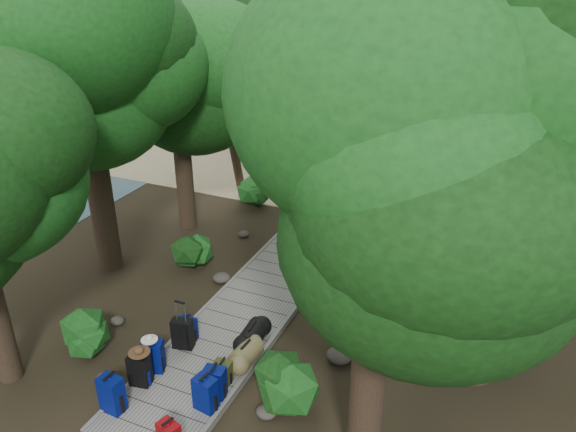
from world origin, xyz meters
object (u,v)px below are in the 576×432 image
at_px(suitcase_on_boardwalk, 183,334).
at_px(sun_lounger, 458,170).
at_px(backpack_left_b, 140,368).
at_px(backpack_left_d, 187,328).
at_px(duffel_right_black, 253,335).
at_px(kayak, 295,146).
at_px(duffel_right_khaki, 246,354).
at_px(backpack_right_c, 215,381).
at_px(lone_suitcase_on_sand, 368,175).
at_px(backpack_right_d, 223,371).
at_px(backpack_left_a, 111,392).
at_px(backpack_left_c, 153,354).
at_px(backpack_right_b, 205,392).

distance_m(suitcase_on_boardwalk, sun_lounger, 12.85).
xyz_separation_m(backpack_left_b, backpack_left_d, (0.08, 1.50, -0.08)).
distance_m(duffel_right_black, kayak, 12.98).
xyz_separation_m(backpack_left_b, duffel_right_khaki, (1.57, 1.32, -0.14)).
bearing_deg(backpack_left_b, duffel_right_black, 42.75).
bearing_deg(suitcase_on_boardwalk, duffel_right_khaki, -9.17).
height_order(backpack_right_c, lone_suitcase_on_sand, backpack_right_c).
relative_size(backpack_right_c, backpack_right_d, 1.35).
relative_size(backpack_right_c, sun_lounger, 0.35).
bearing_deg(backpack_left_a, lone_suitcase_on_sand, 90.49).
bearing_deg(sun_lounger, backpack_left_c, -122.15).
height_order(backpack_left_c, backpack_right_b, backpack_left_c).
distance_m(backpack_left_b, duffel_right_khaki, 2.05).
distance_m(backpack_left_c, duffel_right_black, 2.05).
bearing_deg(backpack_right_b, suitcase_on_boardwalk, 144.23).
relative_size(backpack_right_b, duffel_right_khaki, 1.10).
bearing_deg(backpack_left_a, kayak, 106.05).
height_order(backpack_left_b, backpack_left_c, backpack_left_c).
distance_m(backpack_left_b, backpack_right_c, 1.49).
bearing_deg(lone_suitcase_on_sand, backpack_right_b, -90.70).
relative_size(backpack_left_b, backpack_left_d, 1.27).
height_order(backpack_left_a, backpack_right_d, backpack_left_a).
bearing_deg(lone_suitcase_on_sand, sun_lounger, 30.41).
distance_m(backpack_left_d, sun_lounger, 12.62).
distance_m(backpack_left_c, backpack_left_d, 1.09).
bearing_deg(suitcase_on_boardwalk, lone_suitcase_on_sand, 73.04).
xyz_separation_m(lone_suitcase_on_sand, kayak, (-3.87, 2.48, -0.17)).
bearing_deg(backpack_right_c, backpack_left_c, 167.34).
distance_m(backpack_left_b, kayak, 14.43).
relative_size(duffel_right_khaki, sun_lounger, 0.34).
relative_size(backpack_left_d, backpack_right_b, 0.77).
distance_m(backpack_right_b, sun_lounger, 13.80).
bearing_deg(backpack_right_d, backpack_left_c, -174.56).
height_order(duffel_right_khaki, kayak, duffel_right_khaki).
relative_size(backpack_left_a, backpack_right_d, 1.57).
distance_m(backpack_right_c, lone_suitcase_on_sand, 11.39).
bearing_deg(backpack_left_c, suitcase_on_boardwalk, 61.16).
bearing_deg(backpack_right_b, duffel_right_khaki, 94.39).
relative_size(backpack_left_c, backpack_right_d, 1.48).
relative_size(backpack_right_d, lone_suitcase_on_sand, 0.76).
xyz_separation_m(lone_suitcase_on_sand, sun_lounger, (2.85, 1.87, -0.02)).
xyz_separation_m(backpack_right_b, sun_lounger, (2.40, 13.59, -0.15)).
bearing_deg(duffel_right_black, backpack_right_d, -94.88).
bearing_deg(duffel_right_khaki, backpack_right_c, -91.44).
bearing_deg(duffel_right_black, backpack_left_b, -131.25).
xyz_separation_m(backpack_left_d, duffel_right_black, (1.34, 0.39, -0.05)).
distance_m(backpack_left_b, backpack_left_c, 0.42).
height_order(lone_suitcase_on_sand, sun_lounger, lone_suitcase_on_sand).
relative_size(suitcase_on_boardwalk, sun_lounger, 0.34).
bearing_deg(duffel_right_khaki, lone_suitcase_on_sand, 97.60).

